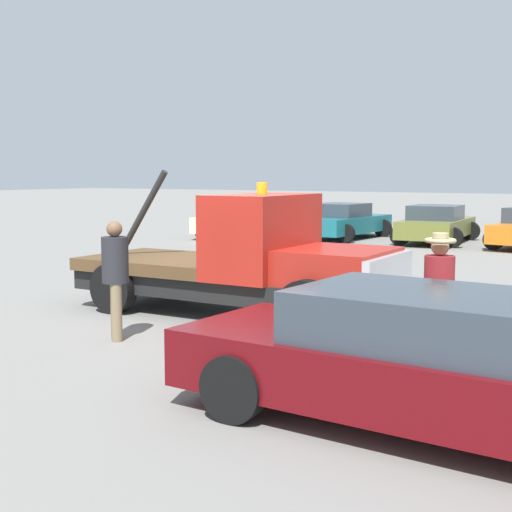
% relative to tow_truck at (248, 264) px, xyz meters
% --- Properties ---
extents(ground_plane, '(160.00, 160.00, 0.00)m').
position_rel_tow_truck_xyz_m(ground_plane, '(-0.35, -0.00, -0.91)').
color(ground_plane, gray).
extents(tow_truck, '(5.74, 2.27, 2.51)m').
position_rel_tow_truck_xyz_m(tow_truck, '(0.00, 0.00, 0.00)').
color(tow_truck, black).
rests_on(tow_truck, ground).
extents(foreground_car, '(5.44, 2.19, 1.34)m').
position_rel_tow_truck_xyz_m(foreground_car, '(4.44, -3.80, -0.26)').
color(foreground_car, '#5B0A0F').
rests_on(foreground_car, ground).
extents(person_near_truck, '(0.38, 0.38, 1.72)m').
position_rel_tow_truck_xyz_m(person_near_truck, '(3.82, -1.75, 0.11)').
color(person_near_truck, '#38383D').
rests_on(person_near_truck, ground).
extents(person_at_hood, '(0.39, 0.39, 1.76)m').
position_rel_tow_truck_xyz_m(person_at_hood, '(-0.74, -2.51, 0.11)').
color(person_at_hood, '#847051').
rests_on(person_at_hood, ground).
extents(parked_car_cream, '(2.46, 4.79, 1.34)m').
position_rel_tow_truck_xyz_m(parked_car_cream, '(-8.25, 13.14, -0.26)').
color(parked_car_cream, beige).
rests_on(parked_car_cream, ground).
extents(parked_car_teal, '(2.74, 4.67, 1.34)m').
position_rel_tow_truck_xyz_m(parked_car_teal, '(-4.67, 14.37, -0.26)').
color(parked_car_teal, '#196670').
rests_on(parked_car_teal, ground).
extents(parked_car_olive, '(2.65, 4.63, 1.34)m').
position_rel_tow_truck_xyz_m(parked_car_olive, '(-1.13, 14.57, -0.26)').
color(parked_car_olive, olive).
rests_on(parked_car_olive, ground).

